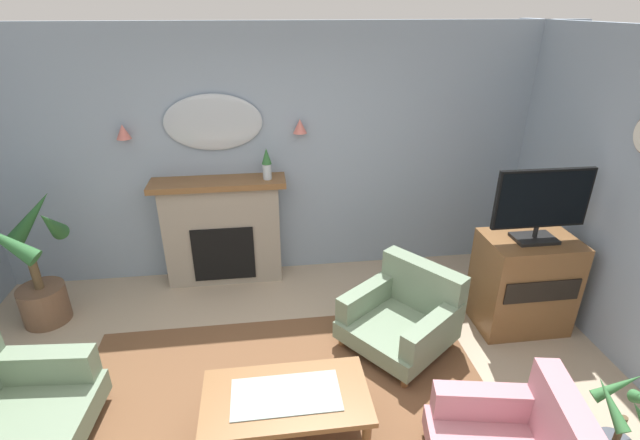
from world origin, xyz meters
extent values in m
cube|color=#8C9EB2|center=(0.00, 2.47, 1.32)|extent=(6.59, 0.10, 2.63)
cube|color=brown|center=(0.00, 0.20, 0.01)|extent=(3.20, 2.40, 0.01)
cube|color=gray|center=(-0.52, 2.26, 0.55)|extent=(1.20, 0.28, 1.10)
cube|color=black|center=(-0.52, 2.16, 0.38)|extent=(0.64, 0.12, 0.60)
cube|color=brown|center=(-0.52, 2.24, 1.13)|extent=(1.36, 0.36, 0.06)
cylinder|color=silver|center=(-0.02, 2.22, 1.24)|extent=(0.09, 0.09, 0.16)
cone|color=#2D6633|center=(-0.02, 2.22, 1.40)|extent=(0.10, 0.10, 0.16)
ellipsoid|color=#B2BCC6|center=(-0.52, 2.39, 1.71)|extent=(0.96, 0.06, 0.56)
cone|color=#D17066|center=(-1.37, 2.34, 1.66)|extent=(0.14, 0.14, 0.14)
cone|color=#D17066|center=(0.33, 2.34, 1.66)|extent=(0.14, 0.14, 0.14)
cube|color=brown|center=(0.00, 0.04, 0.42)|extent=(1.10, 0.60, 0.04)
cube|color=#8C9E99|center=(0.00, 0.04, 0.44)|extent=(0.72, 0.36, 0.01)
cylinder|color=brown|center=(-0.49, 0.28, 0.20)|extent=(0.06, 0.06, 0.40)
cylinder|color=brown|center=(0.49, 0.28, 0.20)|extent=(0.06, 0.06, 0.40)
cube|color=gray|center=(-1.73, 0.59, 0.40)|extent=(0.77, 0.22, 0.24)
cylinder|color=brown|center=(-1.39, 0.55, 0.05)|extent=(0.07, 0.07, 0.10)
cylinder|color=brown|center=(-2.07, 0.61, 0.05)|extent=(0.07, 0.07, 0.10)
cube|color=gray|center=(1.02, 0.91, 0.18)|extent=(1.12, 1.12, 0.16)
cube|color=gray|center=(1.29, 1.11, 0.48)|extent=(0.61, 0.73, 0.45)
cube|color=gray|center=(0.82, 1.18, 0.37)|extent=(0.66, 0.55, 0.22)
cube|color=gray|center=(1.23, 0.64, 0.37)|extent=(0.66, 0.55, 0.22)
cylinder|color=brown|center=(0.55, 0.97, 0.05)|extent=(0.06, 0.06, 0.10)
cylinder|color=brown|center=(0.96, 0.43, 0.05)|extent=(0.06, 0.06, 0.10)
cylinder|color=brown|center=(1.09, 1.38, 0.05)|extent=(0.06, 0.06, 0.10)
cylinder|color=brown|center=(1.50, 0.84, 0.05)|extent=(0.06, 0.06, 0.10)
cube|color=#B77A84|center=(1.60, -0.53, 0.48)|extent=(0.31, 0.82, 0.45)
cube|color=#B77A84|center=(1.33, -0.13, 0.37)|extent=(0.73, 0.27, 0.22)
cylinder|color=brown|center=(0.99, -0.07, 0.05)|extent=(0.06, 0.06, 0.10)
cylinder|color=brown|center=(1.66, -0.19, 0.05)|extent=(0.06, 0.06, 0.10)
cube|color=brown|center=(2.25, 1.09, 0.45)|extent=(0.80, 0.56, 0.90)
cube|color=black|center=(2.25, 0.81, 0.54)|extent=(0.68, 0.02, 0.20)
cube|color=black|center=(2.25, 1.07, 0.92)|extent=(0.36, 0.24, 0.03)
cylinder|color=black|center=(2.25, 1.07, 0.98)|extent=(0.04, 0.04, 0.10)
cube|color=black|center=(2.25, 1.07, 1.29)|extent=(0.84, 0.04, 0.52)
cube|color=black|center=(2.25, 1.05, 1.29)|extent=(0.80, 0.01, 0.48)
cylinder|color=brown|center=(-2.20, 1.72, 0.18)|extent=(0.42, 0.42, 0.37)
cylinder|color=brown|center=(-2.20, 1.72, 0.56)|extent=(0.08, 0.08, 0.39)
cone|color=#2D6633|center=(-1.97, 1.76, 0.99)|extent=(0.26, 0.57, 0.49)
cone|color=#2D6633|center=(-2.21, 1.95, 0.99)|extent=(0.51, 0.18, 0.55)
cone|color=#2D6633|center=(-2.24, 1.49, 0.99)|extent=(0.59, 0.26, 0.47)
cylinder|color=brown|center=(2.10, -0.40, 0.31)|extent=(0.04, 0.04, 0.22)
cone|color=#38753D|center=(2.11, -0.27, 0.55)|extent=(0.33, 0.12, 0.25)
cone|color=#38753D|center=(1.97, -0.40, 0.55)|extent=(0.09, 0.32, 0.24)
camera|label=1|loc=(-0.07, -2.22, 2.76)|focal=25.84mm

